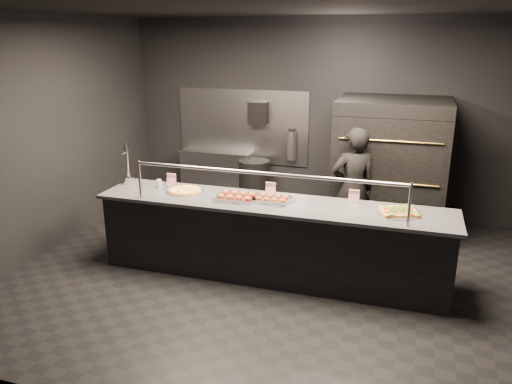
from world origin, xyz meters
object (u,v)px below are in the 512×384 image
(beer_tap, at_px, (128,171))
(prep_shelf, at_px, (217,177))
(slider_tray_a, at_px, (237,197))
(fire_extinguisher, at_px, (291,145))
(square_pizza, at_px, (399,212))
(service_counter, at_px, (271,239))
(round_pizza, at_px, (185,191))
(worker, at_px, (353,189))
(trash_bin, at_px, (254,185))
(slider_tray_b, at_px, (272,199))
(towel_dispenser, at_px, (258,113))
(pizza_oven, at_px, (390,166))

(beer_tap, bearing_deg, prep_shelf, 80.75)
(beer_tap, height_order, slider_tray_a, beer_tap)
(fire_extinguisher, bearing_deg, square_pizza, -53.32)
(service_counter, distance_m, slider_tray_a, 0.64)
(round_pizza, xyz_separation_m, worker, (1.89, 1.09, -0.12))
(fire_extinguisher, distance_m, square_pizza, 2.93)
(fire_extinguisher, distance_m, round_pizza, 2.46)
(round_pizza, xyz_separation_m, slider_tray_a, (0.69, -0.07, 0.01))
(slider_tray_a, bearing_deg, prep_shelf, 116.94)
(square_pizza, xyz_separation_m, trash_bin, (-2.30, 2.12, -0.53))
(slider_tray_b, distance_m, trash_bin, 2.38)
(beer_tap, bearing_deg, fire_extinguisher, 54.34)
(beer_tap, bearing_deg, square_pizza, -2.03)
(service_counter, distance_m, towel_dispenser, 2.78)
(round_pizza, height_order, slider_tray_a, slider_tray_a)
(towel_dispenser, bearing_deg, prep_shelf, -174.29)
(pizza_oven, relative_size, slider_tray_b, 3.92)
(slider_tray_b, height_order, square_pizza, slider_tray_b)
(beer_tap, bearing_deg, towel_dispenser, 64.69)
(pizza_oven, xyz_separation_m, worker, (-0.41, -0.75, -0.15))
(service_counter, xyz_separation_m, trash_bin, (-0.90, 2.17, -0.05))
(pizza_oven, relative_size, fire_extinguisher, 3.78)
(pizza_oven, bearing_deg, square_pizza, -83.83)
(prep_shelf, height_order, fire_extinguisher, fire_extinguisher)
(fire_extinguisher, xyz_separation_m, round_pizza, (-0.75, -2.34, -0.12))
(fire_extinguisher, relative_size, slider_tray_b, 1.04)
(slider_tray_b, relative_size, trash_bin, 0.59)
(pizza_oven, bearing_deg, beer_tap, -151.22)
(fire_extinguisher, bearing_deg, service_counter, -81.70)
(fire_extinguisher, relative_size, trash_bin, 0.61)
(fire_extinguisher, bearing_deg, slider_tray_a, -91.53)
(prep_shelf, distance_m, fire_extinguisher, 1.39)
(beer_tap, relative_size, slider_tray_a, 1.06)
(trash_bin, bearing_deg, slider_tray_b, -67.14)
(pizza_oven, xyz_separation_m, slider_tray_a, (-1.61, -1.91, -0.02))
(slider_tray_b, bearing_deg, beer_tap, 176.17)
(fire_extinguisher, relative_size, slider_tray_a, 0.92)
(fire_extinguisher, xyz_separation_m, worker, (1.14, -1.25, -0.25))
(square_pizza, distance_m, trash_bin, 3.17)
(service_counter, distance_m, prep_shelf, 2.82)
(round_pizza, bearing_deg, pizza_oven, 38.61)
(fire_extinguisher, height_order, slider_tray_b, fire_extinguisher)
(slider_tray_a, bearing_deg, round_pizza, 173.91)
(slider_tray_a, xyz_separation_m, worker, (1.20, 1.16, -0.14))
(pizza_oven, height_order, trash_bin, pizza_oven)
(beer_tap, height_order, square_pizza, beer_tap)
(pizza_oven, distance_m, round_pizza, 2.95)
(trash_bin, distance_m, worker, 2.01)
(pizza_oven, distance_m, worker, 0.87)
(prep_shelf, height_order, trash_bin, prep_shelf)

